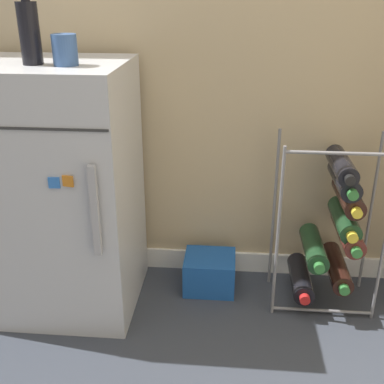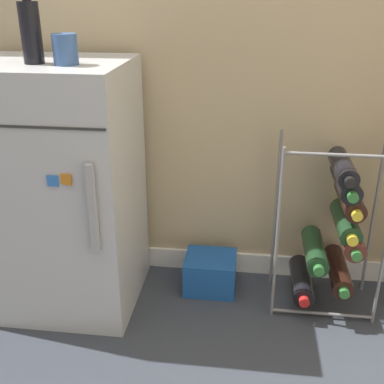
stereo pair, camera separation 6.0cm
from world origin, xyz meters
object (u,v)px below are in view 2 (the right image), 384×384
at_px(mini_fridge, 57,189).
at_px(fridge_top_bottle, 31,32).
at_px(wine_rack, 335,230).
at_px(soda_box, 210,272).
at_px(fridge_top_cup, 65,49).

height_order(mini_fridge, fridge_top_bottle, fridge_top_bottle).
bearing_deg(wine_rack, mini_fridge, -176.09).
xyz_separation_m(wine_rack, soda_box, (-0.47, 0.05, -0.26)).
bearing_deg(mini_fridge, wine_rack, 3.91).
xyz_separation_m(wine_rack, fridge_top_cup, (-0.92, -0.14, 0.65)).
relative_size(soda_box, fridge_top_cup, 2.18).
bearing_deg(soda_box, wine_rack, -5.81).
bearing_deg(fridge_top_cup, soda_box, 22.57).
relative_size(wine_rack, fridge_top_cup, 7.08).
relative_size(mini_fridge, fridge_top_cup, 9.79).
bearing_deg(mini_fridge, fridge_top_bottle, -86.32).
bearing_deg(fridge_top_cup, mini_fridge, 148.67).
bearing_deg(fridge_top_cup, wine_rack, 8.75).
distance_m(mini_fridge, fridge_top_cup, 0.53).
xyz_separation_m(soda_box, fridge_top_cup, (-0.46, -0.19, 0.91)).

